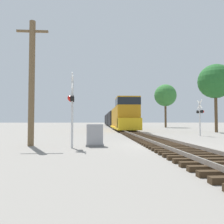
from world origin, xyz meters
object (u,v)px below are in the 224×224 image
(crossing_signal_far, at_px, (200,114))
(tree_mid_background, at_px, (165,95))
(freight_train, at_px, (113,119))
(utility_pole, at_px, (32,81))
(crossing_signal_near, at_px, (72,102))
(tree_far_right, at_px, (215,81))
(relay_cabinet, at_px, (95,135))

(crossing_signal_far, height_order, tree_mid_background, tree_mid_background)
(freight_train, height_order, utility_pole, utility_pole)
(crossing_signal_near, relative_size, tree_mid_background, 0.41)
(tree_far_right, height_order, tree_mid_background, tree_mid_background)
(utility_pole, bearing_deg, freight_train, 79.91)
(tree_far_right, xyz_separation_m, tree_mid_background, (0.24, 21.56, 0.76))
(crossing_signal_far, height_order, utility_pole, utility_pole)
(freight_train, bearing_deg, relay_cabinet, -95.25)
(crossing_signal_far, relative_size, tree_mid_background, 0.36)
(freight_train, xyz_separation_m, tree_far_right, (11.01, -29.09, 4.53))
(crossing_signal_far, height_order, relay_cabinet, crossing_signal_far)
(relay_cabinet, relative_size, utility_pole, 0.17)
(crossing_signal_near, bearing_deg, crossing_signal_far, 123.32)
(crossing_signal_near, bearing_deg, freight_train, 169.03)
(utility_pole, xyz_separation_m, tree_mid_background, (18.90, 35.46, 3.49))
(tree_mid_background, bearing_deg, crossing_signal_near, -114.25)
(utility_pole, height_order, tree_mid_background, tree_mid_background)
(freight_train, distance_m, tree_mid_background, 14.54)
(freight_train, distance_m, crossing_signal_near, 44.41)
(crossing_signal_far, xyz_separation_m, tree_mid_background, (5.43, 28.09, 5.09))
(crossing_signal_near, relative_size, crossing_signal_far, 1.14)
(tree_far_right, bearing_deg, relay_cabinet, -136.30)
(relay_cabinet, distance_m, tree_far_right, 21.56)
(crossing_signal_far, distance_m, tree_far_right, 9.40)
(freight_train, bearing_deg, crossing_signal_far, -80.72)
(crossing_signal_near, xyz_separation_m, relay_cabinet, (1.22, 0.67, -1.81))
(relay_cabinet, xyz_separation_m, tree_far_right, (15.01, 14.34, 5.84))
(relay_cabinet, bearing_deg, freight_train, 84.75)
(utility_pole, bearing_deg, crossing_signal_far, 28.69)
(utility_pole, height_order, tree_far_right, tree_far_right)
(crossing_signal_far, bearing_deg, tree_mid_background, -13.47)
(relay_cabinet, bearing_deg, crossing_signal_near, -151.35)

